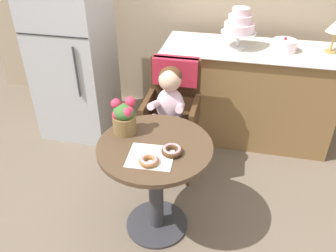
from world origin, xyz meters
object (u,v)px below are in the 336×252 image
object	(u,v)px
donut_mid	(172,150)
flower_vase	(124,116)
cafe_table	(155,171)
donut_front	(149,160)
wicker_chair	(173,99)
round_layer_cake	(284,45)
tiered_cake_stand	(239,24)
table_lamp	(336,27)
seated_child	(169,104)
refrigerator	(72,48)

from	to	relation	value
donut_mid	flower_vase	bearing A→B (deg)	155.22
cafe_table	donut_front	world-z (taller)	donut_front
wicker_chair	round_layer_cake	distance (m)	1.05
donut_mid	tiered_cake_stand	distance (m)	1.43
donut_front	tiered_cake_stand	size ratio (longest dim) A/B	0.35
table_lamp	seated_child	bearing A→B (deg)	-147.67
seated_child	table_lamp	world-z (taller)	table_lamp
donut_front	table_lamp	bearing A→B (deg)	52.59
seated_child	round_layer_cake	world-z (taller)	round_layer_cake
wicker_chair	round_layer_cake	xyz separation A→B (m)	(0.83, 0.57, 0.31)
donut_front	round_layer_cake	xyz separation A→B (m)	(0.79, 1.48, 0.21)
seated_child	table_lamp	xyz separation A→B (m)	(1.21, 0.77, 0.44)
round_layer_cake	seated_child	bearing A→B (deg)	-139.15
flower_vase	refrigerator	distance (m)	1.30
donut_front	round_layer_cake	world-z (taller)	round_layer_cake
seated_child	cafe_table	bearing A→B (deg)	-86.49
table_lamp	refrigerator	size ratio (longest dim) A/B	0.17
flower_vase	refrigerator	xyz separation A→B (m)	(-0.83, 1.00, 0.01)
donut_front	flower_vase	size ratio (longest dim) A/B	0.50
cafe_table	flower_vase	distance (m)	0.41
round_layer_cake	refrigerator	bearing A→B (deg)	-173.79
donut_front	round_layer_cake	size ratio (longest dim) A/B	0.58
seated_child	tiered_cake_stand	world-z (taller)	tiered_cake_stand
cafe_table	donut_mid	xyz separation A→B (m)	(0.12, -0.06, 0.23)
table_lamp	wicker_chair	bearing A→B (deg)	-153.23
cafe_table	seated_child	size ratio (longest dim) A/B	0.99
donut_mid	table_lamp	distance (m)	1.80
donut_mid	round_layer_cake	xyz separation A→B (m)	(0.68, 1.36, 0.21)
cafe_table	tiered_cake_stand	world-z (taller)	tiered_cake_stand
donut_front	donut_mid	world-z (taller)	donut_mid
wicker_chair	table_lamp	world-z (taller)	table_lamp
donut_front	wicker_chair	bearing A→B (deg)	92.90
donut_mid	refrigerator	distance (m)	1.65
donut_mid	cafe_table	bearing A→B (deg)	153.89
wicker_chair	tiered_cake_stand	world-z (taller)	tiered_cake_stand
donut_front	flower_vase	xyz separation A→B (m)	(-0.23, 0.28, 0.10)
round_layer_cake	refrigerator	distance (m)	1.86
wicker_chair	refrigerator	world-z (taller)	refrigerator
donut_front	cafe_table	bearing A→B (deg)	93.45
cafe_table	wicker_chair	distance (m)	0.75
donut_front	flower_vase	distance (m)	0.38
flower_vase	table_lamp	world-z (taller)	table_lamp
wicker_chair	cafe_table	bearing A→B (deg)	-88.80
donut_front	refrigerator	bearing A→B (deg)	129.68
seated_child	donut_mid	size ratio (longest dim) A/B	5.69
tiered_cake_stand	donut_mid	bearing A→B (deg)	-102.04
seated_child	refrigerator	world-z (taller)	refrigerator
seated_child	flower_vase	xyz separation A→B (m)	(-0.19, -0.48, 0.16)
donut_front	table_lamp	size ratio (longest dim) A/B	0.41
donut_front	donut_mid	size ratio (longest dim) A/B	0.93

